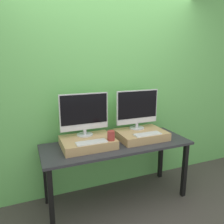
{
  "coord_description": "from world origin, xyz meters",
  "views": [
    {
      "loc": [
        -0.97,
        -1.9,
        1.7
      ],
      "look_at": [
        0.0,
        0.47,
        1.09
      ],
      "focal_mm": 35.0,
      "sensor_mm": 36.0,
      "label": 1
    }
  ],
  "objects_px": {
    "monitor_left": "(84,113)",
    "mug": "(111,135)",
    "monitor_right": "(137,108)",
    "keyboard_left": "(92,142)",
    "keyboard_right": "(148,134)"
  },
  "relations": [
    {
      "from": "monitor_left",
      "to": "mug",
      "type": "xyz_separation_m",
      "value": [
        0.22,
        -0.27,
        -0.21
      ]
    },
    {
      "from": "mug",
      "to": "monitor_left",
      "type": "bearing_deg",
      "value": 130.11
    },
    {
      "from": "monitor_right",
      "to": "monitor_left",
      "type": "bearing_deg",
      "value": 180.0
    },
    {
      "from": "monitor_left",
      "to": "monitor_right",
      "type": "distance_m",
      "value": 0.69
    },
    {
      "from": "mug",
      "to": "monitor_right",
      "type": "height_order",
      "value": "monitor_right"
    },
    {
      "from": "mug",
      "to": "monitor_right",
      "type": "bearing_deg",
      "value": 29.64
    },
    {
      "from": "keyboard_left",
      "to": "keyboard_right",
      "type": "height_order",
      "value": "same"
    },
    {
      "from": "monitor_left",
      "to": "monitor_right",
      "type": "height_order",
      "value": "same"
    },
    {
      "from": "mug",
      "to": "keyboard_right",
      "type": "bearing_deg",
      "value": 0.0
    },
    {
      "from": "monitor_right",
      "to": "keyboard_left",
      "type": "bearing_deg",
      "value": -158.96
    },
    {
      "from": "monitor_right",
      "to": "keyboard_right",
      "type": "height_order",
      "value": "monitor_right"
    },
    {
      "from": "keyboard_left",
      "to": "monitor_right",
      "type": "height_order",
      "value": "monitor_right"
    },
    {
      "from": "mug",
      "to": "keyboard_right",
      "type": "distance_m",
      "value": 0.47
    },
    {
      "from": "keyboard_left",
      "to": "mug",
      "type": "xyz_separation_m",
      "value": [
        0.22,
        -0.0,
        0.04
      ]
    },
    {
      "from": "monitor_left",
      "to": "keyboard_left",
      "type": "distance_m",
      "value": 0.37
    }
  ]
}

